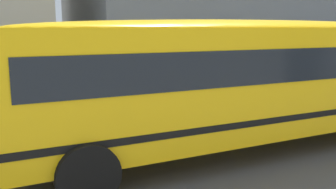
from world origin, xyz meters
name	(u,v)px	position (x,y,z in m)	size (l,w,h in m)	color
ground_plane	(302,120)	(0.00, 0.00, 0.00)	(400.00, 400.00, 0.00)	#4C4C4F
sidewalk_far	(190,86)	(0.00, 7.27, 0.01)	(120.00, 3.00, 0.01)	gray
lane_centreline	(302,120)	(0.00, 0.00, 0.00)	(110.00, 0.16, 0.01)	silver
school_bus	(265,72)	(-2.70, -1.46, 1.73)	(13.09, 3.12, 2.91)	yellow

